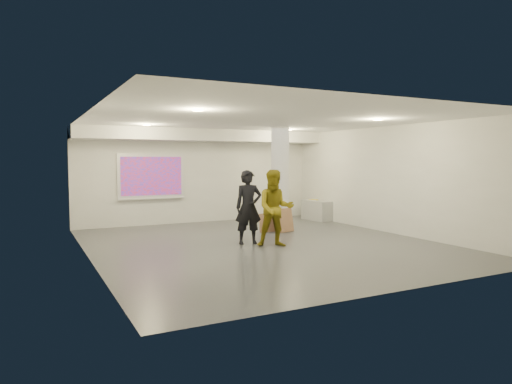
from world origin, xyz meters
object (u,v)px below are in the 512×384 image
column (280,179)px  man (275,208)px  credenza (317,210)px  woman (248,207)px  projection_screen (151,177)px

column → man: (-1.39, -2.19, -0.59)m
credenza → woman: bearing=-149.0°
projection_screen → man: (1.71, -4.84, -0.62)m
woman → credenza: bearing=47.4°
column → credenza: 2.84m
credenza → projection_screen: bearing=161.1°
credenza → woman: woman is taller
column → woman: 2.47m
woman → projection_screen: bearing=118.5°
column → projection_screen: column is taller
credenza → man: size_ratio=0.63×
column → woman: (-1.80, -1.58, -0.60)m
credenza → woman: (-4.02, -2.91, 0.57)m
projection_screen → woman: 4.48m
column → man: column is taller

